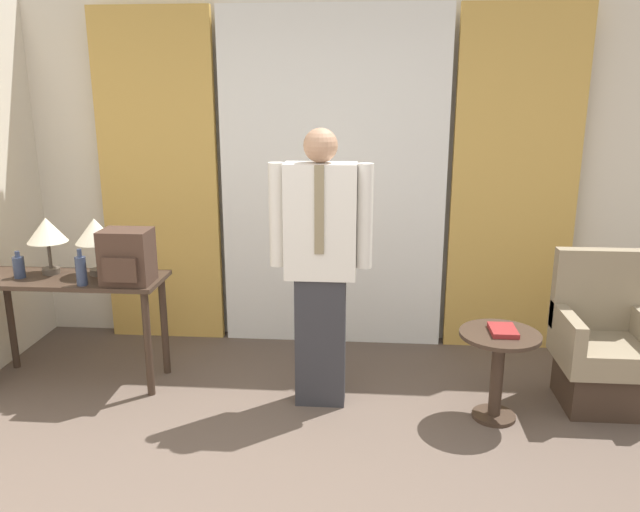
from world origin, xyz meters
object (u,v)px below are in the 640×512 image
(desk, at_px, (72,295))
(armchair, at_px, (602,351))
(table_lamp_left, at_px, (47,232))
(table_lamp_right, at_px, (95,233))
(person, at_px, (321,260))
(book, at_px, (503,330))
(side_table, at_px, (498,361))
(backpack, at_px, (127,257))
(bottle_near_edge, at_px, (81,270))
(bottle_by_lamp, at_px, (19,267))

(desk, bearing_deg, armchair, -0.60)
(desk, xyz_separation_m, table_lamp_left, (-0.17, 0.08, 0.42))
(table_lamp_right, bearing_deg, armchair, -1.92)
(person, height_order, book, person)
(table_lamp_right, xyz_separation_m, person, (1.54, -0.25, -0.09))
(side_table, bearing_deg, backpack, 174.90)
(bottle_near_edge, bearing_deg, armchair, 2.12)
(backpack, bearing_deg, table_lamp_right, 149.50)
(table_lamp_right, bearing_deg, desk, -155.90)
(table_lamp_right, xyz_separation_m, side_table, (2.64, -0.37, -0.67))
(bottle_by_lamp, relative_size, side_table, 0.32)
(desk, relative_size, table_lamp_left, 3.21)
(book, bearing_deg, table_lamp_right, 172.13)
(table_lamp_left, xyz_separation_m, armchair, (3.68, -0.11, -0.69))
(person, bearing_deg, bottle_near_edge, 179.66)
(table_lamp_left, distance_m, backpack, 0.64)
(bottle_near_edge, relative_size, backpack, 0.68)
(bottle_near_edge, xyz_separation_m, person, (1.55, -0.01, 0.11))
(backpack, distance_m, armchair, 3.12)
(table_lamp_left, height_order, table_lamp_right, same)
(backpack, height_order, book, backpack)
(table_lamp_left, distance_m, armchair, 3.75)
(table_lamp_left, distance_m, table_lamp_right, 0.34)
(bottle_by_lamp, distance_m, backpack, 0.78)
(desk, relative_size, table_lamp_right, 3.21)
(person, relative_size, side_table, 3.12)
(armchair, distance_m, side_table, 0.75)
(person, distance_m, side_table, 1.25)
(person, xyz_separation_m, armchair, (1.80, 0.13, -0.60))
(bottle_near_edge, height_order, book, bottle_near_edge)
(table_lamp_left, relative_size, backpack, 1.11)
(desk, distance_m, side_table, 2.83)
(backpack, bearing_deg, side_table, -5.10)
(bottle_near_edge, height_order, backpack, backpack)
(table_lamp_right, relative_size, bottle_by_lamp, 2.14)
(table_lamp_right, relative_size, backpack, 1.11)
(side_table, bearing_deg, armchair, 20.14)
(table_lamp_left, distance_m, side_table, 3.07)
(backpack, bearing_deg, bottle_by_lamp, 176.33)
(side_table, bearing_deg, table_lamp_left, 172.88)
(desk, distance_m, table_lamp_left, 0.46)
(table_lamp_left, xyz_separation_m, side_table, (2.97, -0.37, -0.67))
(bottle_near_edge, bearing_deg, desk, 135.03)
(person, bearing_deg, side_table, -6.54)
(backpack, relative_size, side_table, 0.63)
(backpack, relative_size, person, 0.20)
(table_lamp_right, relative_size, side_table, 0.69)
(table_lamp_right, relative_size, person, 0.22)
(backpack, distance_m, book, 2.42)
(person, bearing_deg, bottle_by_lamp, 176.22)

